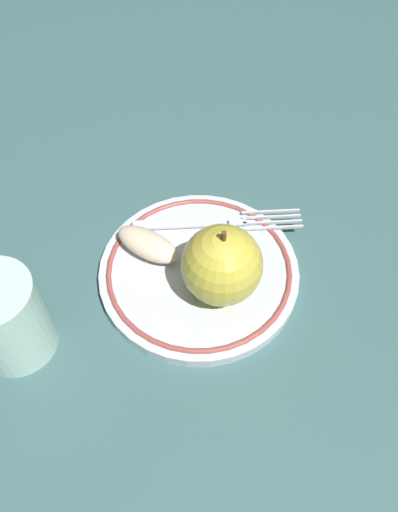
{
  "coord_description": "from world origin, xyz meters",
  "views": [
    {
      "loc": [
        -0.26,
        -0.13,
        0.45
      ],
      "look_at": [
        0.01,
        0.01,
        0.04
      ],
      "focal_mm": 35.0,
      "sensor_mm": 36.0,
      "label": 1
    }
  ],
  "objects_px": {
    "apple_red_whole": "(222,265)",
    "fork": "(213,222)",
    "plate": "(199,271)",
    "apple_slice_front": "(148,243)",
    "drinking_glass": "(6,319)"
  },
  "relations": [
    {
      "from": "fork",
      "to": "apple_red_whole",
      "type": "bearing_deg",
      "value": -88.93
    },
    {
      "from": "apple_red_whole",
      "to": "fork",
      "type": "relative_size",
      "value": 0.52
    },
    {
      "from": "fork",
      "to": "apple_slice_front",
      "type": "bearing_deg",
      "value": -154.52
    },
    {
      "from": "apple_red_whole",
      "to": "fork",
      "type": "bearing_deg",
      "value": 32.47
    },
    {
      "from": "plate",
      "to": "apple_red_whole",
      "type": "distance_m",
      "value": 0.06
    },
    {
      "from": "fork",
      "to": "drinking_glass",
      "type": "xyz_separation_m",
      "value": [
        -0.22,
        0.1,
        0.03
      ]
    },
    {
      "from": "plate",
      "to": "drinking_glass",
      "type": "distance_m",
      "value": 0.2
    },
    {
      "from": "apple_red_whole",
      "to": "drinking_glass",
      "type": "distance_m",
      "value": 0.21
    },
    {
      "from": "drinking_glass",
      "to": "fork",
      "type": "bearing_deg",
      "value": -25.77
    },
    {
      "from": "fork",
      "to": "drinking_glass",
      "type": "distance_m",
      "value": 0.24
    },
    {
      "from": "plate",
      "to": "drinking_glass",
      "type": "height_order",
      "value": "drinking_glass"
    },
    {
      "from": "plate",
      "to": "apple_red_whole",
      "type": "height_order",
      "value": "apple_red_whole"
    },
    {
      "from": "plate",
      "to": "apple_slice_front",
      "type": "bearing_deg",
      "value": 95.64
    },
    {
      "from": "fork",
      "to": "drinking_glass",
      "type": "height_order",
      "value": "drinking_glass"
    },
    {
      "from": "plate",
      "to": "apple_slice_front",
      "type": "distance_m",
      "value": 0.06
    }
  ]
}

